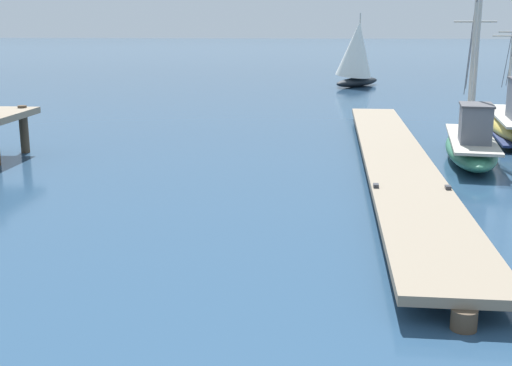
{
  "coord_description": "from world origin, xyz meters",
  "views": [
    {
      "loc": [
        3.27,
        -1.32,
        4.06
      ],
      "look_at": [
        2.12,
        9.81,
        1.4
      ],
      "focal_mm": 46.95,
      "sensor_mm": 36.0,
      "label": 1
    }
  ],
  "objects": [
    {
      "name": "floating_dock",
      "position": [
        5.29,
        17.84,
        0.36
      ],
      "size": [
        1.94,
        21.34,
        0.53
      ],
      "color": "gray",
      "rests_on": "ground"
    },
    {
      "name": "fishing_boat_1",
      "position": [
        7.69,
        19.18,
        0.58
      ],
      "size": [
        2.19,
        7.3,
        7.02
      ],
      "color": "#337556",
      "rests_on": "ground"
    },
    {
      "name": "distant_sailboat",
      "position": [
        5.25,
        44.04,
        2.19
      ],
      "size": [
        3.74,
        4.55,
        4.79
      ],
      "color": "black",
      "rests_on": "ground"
    }
  ]
}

